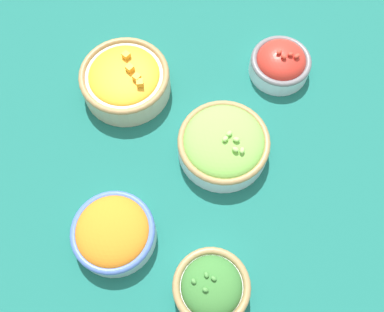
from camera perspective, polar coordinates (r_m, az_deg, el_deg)
ground_plane at (r=0.78m, az=0.00°, el=-0.85°), size 3.00×3.00×0.00m
bowl_lettuce at (r=0.76m, az=4.23°, el=1.65°), size 0.16×0.16×0.08m
bowl_carrots at (r=0.73m, az=-10.44°, el=-10.00°), size 0.14×0.14×0.06m
bowl_squash at (r=0.84m, az=-8.89°, el=10.04°), size 0.17×0.17×0.07m
bowl_broccoli at (r=0.69m, az=2.57°, el=-17.10°), size 0.12×0.12×0.08m
bowl_cherry_tomatoes at (r=0.87m, az=11.71°, el=12.05°), size 0.12×0.12×0.07m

